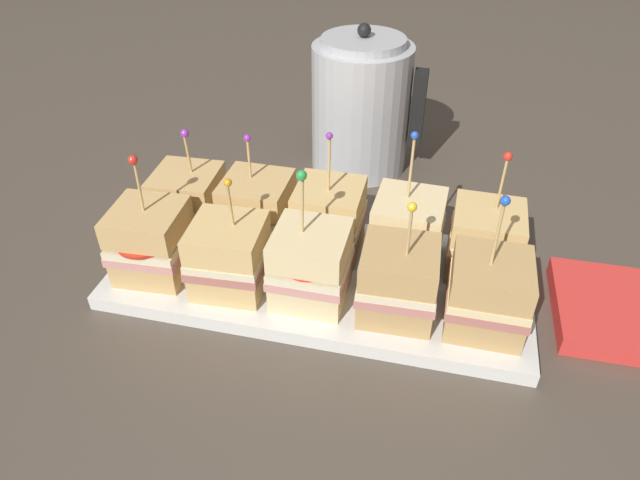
{
  "coord_description": "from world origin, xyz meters",
  "views": [
    {
      "loc": [
        0.12,
        -0.52,
        0.47
      ],
      "look_at": [
        0.0,
        0.0,
        0.06
      ],
      "focal_mm": 32.0,
      "sensor_mm": 36.0,
      "label": 1
    }
  ],
  "objects_px": {
    "sandwich_front_far_left": "(151,241)",
    "kettle_steel": "(361,106)",
    "sandwich_front_center": "(308,265)",
    "sandwich_back_left": "(258,210)",
    "sandwich_front_right": "(398,281)",
    "sandwich_back_right": "(407,231)",
    "sandwich_back_far_right": "(485,241)",
    "sandwich_back_center": "(329,218)",
    "napkin_stack": "(619,312)",
    "sandwich_front_far_right": "(488,294)",
    "sandwich_back_far_left": "(189,201)",
    "sandwich_front_left": "(229,256)",
    "serving_platter": "(320,276)"
  },
  "relations": [
    {
      "from": "sandwich_front_center",
      "to": "sandwich_back_far_right",
      "type": "xyz_separation_m",
      "value": [
        0.19,
        0.09,
        -0.0
      ]
    },
    {
      "from": "sandwich_front_center",
      "to": "napkin_stack",
      "type": "relative_size",
      "value": 1.13
    },
    {
      "from": "sandwich_front_right",
      "to": "sandwich_front_far_right",
      "type": "bearing_deg",
      "value": 0.39
    },
    {
      "from": "serving_platter",
      "to": "sandwich_back_center",
      "type": "xyz_separation_m",
      "value": [
        -0.0,
        0.05,
        0.05
      ]
    },
    {
      "from": "sandwich_front_left",
      "to": "sandwich_front_right",
      "type": "xyz_separation_m",
      "value": [
        0.19,
        0.0,
        0.0
      ]
    },
    {
      "from": "sandwich_front_center",
      "to": "sandwich_back_right",
      "type": "xyz_separation_m",
      "value": [
        0.1,
        0.09,
        -0.0
      ]
    },
    {
      "from": "sandwich_front_far_left",
      "to": "sandwich_back_far_left",
      "type": "height_order",
      "value": "sandwich_front_far_left"
    },
    {
      "from": "sandwich_front_far_left",
      "to": "sandwich_back_far_left",
      "type": "relative_size",
      "value": 1.1
    },
    {
      "from": "sandwich_front_far_left",
      "to": "sandwich_front_left",
      "type": "xyz_separation_m",
      "value": [
        0.1,
        -0.0,
        -0.0
      ]
    },
    {
      "from": "sandwich_front_center",
      "to": "sandwich_back_far_right",
      "type": "bearing_deg",
      "value": 25.85
    },
    {
      "from": "sandwich_back_right",
      "to": "sandwich_front_far_left",
      "type": "bearing_deg",
      "value": -162.72
    },
    {
      "from": "sandwich_back_far_right",
      "to": "napkin_stack",
      "type": "distance_m",
      "value": 0.17
    },
    {
      "from": "sandwich_front_left",
      "to": "sandwich_back_right",
      "type": "distance_m",
      "value": 0.21
    },
    {
      "from": "sandwich_front_far_left",
      "to": "sandwich_back_center",
      "type": "xyz_separation_m",
      "value": [
        0.19,
        0.09,
        -0.0
      ]
    },
    {
      "from": "sandwich_front_center",
      "to": "sandwich_back_center",
      "type": "bearing_deg",
      "value": 88.31
    },
    {
      "from": "sandwich_back_far_left",
      "to": "sandwich_back_center",
      "type": "height_order",
      "value": "sandwich_back_center"
    },
    {
      "from": "sandwich_front_far_right",
      "to": "sandwich_front_far_left",
      "type": "bearing_deg",
      "value": 179.81
    },
    {
      "from": "sandwich_front_far_right",
      "to": "sandwich_back_far_left",
      "type": "height_order",
      "value": "sandwich_front_far_right"
    },
    {
      "from": "sandwich_front_right",
      "to": "sandwich_back_far_left",
      "type": "xyz_separation_m",
      "value": [
        -0.29,
        0.1,
        0.0
      ]
    },
    {
      "from": "sandwich_front_far_right",
      "to": "napkin_stack",
      "type": "relative_size",
      "value": 1.14
    },
    {
      "from": "sandwich_back_center",
      "to": "kettle_steel",
      "type": "height_order",
      "value": "kettle_steel"
    },
    {
      "from": "sandwich_back_right",
      "to": "napkin_stack",
      "type": "xyz_separation_m",
      "value": [
        0.25,
        -0.03,
        -0.05
      ]
    },
    {
      "from": "sandwich_back_center",
      "to": "napkin_stack",
      "type": "bearing_deg",
      "value": -5.77
    },
    {
      "from": "sandwich_front_far_right",
      "to": "sandwich_back_far_left",
      "type": "bearing_deg",
      "value": 166.02
    },
    {
      "from": "sandwich_front_far_left",
      "to": "sandwich_back_right",
      "type": "xyz_separation_m",
      "value": [
        0.29,
        0.09,
        -0.0
      ]
    },
    {
      "from": "sandwich_front_center",
      "to": "sandwich_back_left",
      "type": "height_order",
      "value": "sandwich_front_center"
    },
    {
      "from": "sandwich_back_right",
      "to": "sandwich_back_far_right",
      "type": "relative_size",
      "value": 1.09
    },
    {
      "from": "sandwich_back_left",
      "to": "napkin_stack",
      "type": "bearing_deg",
      "value": -4.17
    },
    {
      "from": "sandwich_back_center",
      "to": "sandwich_back_far_left",
      "type": "bearing_deg",
      "value": -179.74
    },
    {
      "from": "sandwich_back_left",
      "to": "sandwich_back_center",
      "type": "height_order",
      "value": "sandwich_back_center"
    },
    {
      "from": "sandwich_back_far_left",
      "to": "napkin_stack",
      "type": "relative_size",
      "value": 1.0
    },
    {
      "from": "sandwich_back_far_right",
      "to": "sandwich_back_left",
      "type": "bearing_deg",
      "value": -179.46
    },
    {
      "from": "sandwich_back_center",
      "to": "napkin_stack",
      "type": "height_order",
      "value": "sandwich_back_center"
    },
    {
      "from": "sandwich_back_far_right",
      "to": "napkin_stack",
      "type": "xyz_separation_m",
      "value": [
        0.16,
        -0.03,
        -0.05
      ]
    },
    {
      "from": "sandwich_front_far_right",
      "to": "sandwich_back_center",
      "type": "relative_size",
      "value": 1.0
    },
    {
      "from": "sandwich_front_right",
      "to": "kettle_steel",
      "type": "relative_size",
      "value": 0.65
    },
    {
      "from": "sandwich_front_far_left",
      "to": "napkin_stack",
      "type": "xyz_separation_m",
      "value": [
        0.54,
        0.06,
        -0.05
      ]
    },
    {
      "from": "sandwich_front_far_left",
      "to": "sandwich_back_left",
      "type": "relative_size",
      "value": 1.08
    },
    {
      "from": "sandwich_back_left",
      "to": "sandwich_back_right",
      "type": "xyz_separation_m",
      "value": [
        0.19,
        -0.0,
        0.0
      ]
    },
    {
      "from": "sandwich_back_right",
      "to": "napkin_stack",
      "type": "relative_size",
      "value": 1.19
    },
    {
      "from": "sandwich_front_far_left",
      "to": "kettle_steel",
      "type": "height_order",
      "value": "kettle_steel"
    },
    {
      "from": "sandwich_back_right",
      "to": "sandwich_front_right",
      "type": "bearing_deg",
      "value": -89.76
    },
    {
      "from": "sandwich_back_far_right",
      "to": "kettle_steel",
      "type": "relative_size",
      "value": 0.69
    },
    {
      "from": "sandwich_front_right",
      "to": "sandwich_back_right",
      "type": "distance_m",
      "value": 0.09
    },
    {
      "from": "sandwich_back_far_left",
      "to": "sandwich_back_far_right",
      "type": "relative_size",
      "value": 0.91
    },
    {
      "from": "sandwich_front_far_left",
      "to": "sandwich_back_far_right",
      "type": "xyz_separation_m",
      "value": [
        0.38,
        0.09,
        -0.0
      ]
    },
    {
      "from": "sandwich_back_right",
      "to": "sandwich_back_far_right",
      "type": "height_order",
      "value": "sandwich_back_right"
    },
    {
      "from": "sandwich_front_far_left",
      "to": "sandwich_back_right",
      "type": "distance_m",
      "value": 0.31
    },
    {
      "from": "sandwich_front_center",
      "to": "sandwich_back_left",
      "type": "distance_m",
      "value": 0.13
    },
    {
      "from": "sandwich_front_right",
      "to": "sandwich_back_far_right",
      "type": "bearing_deg",
      "value": 46.25
    }
  ]
}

